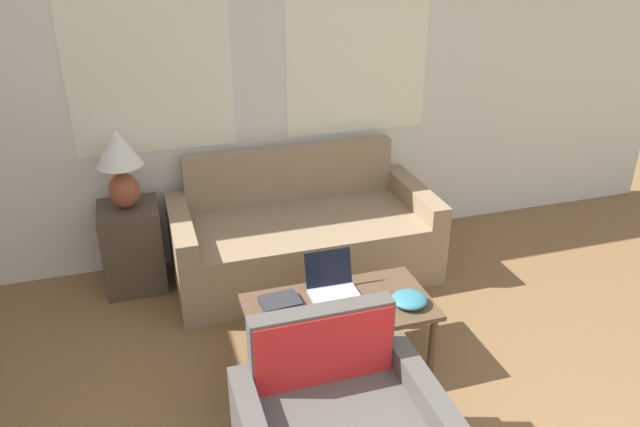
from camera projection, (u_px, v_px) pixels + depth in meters
name	position (u px, v px, depth m)	size (l,w,h in m)	color
wall_back	(271.00, 85.00, 4.50)	(6.96, 0.06, 2.60)	silver
couch	(302.00, 237.00, 4.58)	(1.86, 0.88, 0.87)	#937A5B
side_table	(133.00, 247.00, 4.38)	(0.40, 0.40, 0.62)	#4C3D2D
table_lamp	(120.00, 161.00, 4.10)	(0.30, 0.30, 0.56)	brown
coffee_table	(340.00, 311.00, 3.56)	(1.06, 0.57, 0.42)	brown
laptop	(332.00, 285.00, 3.63)	(0.28, 0.28, 0.23)	#B7B7BC
cup_navy	(285.00, 320.00, 3.34)	(0.07, 0.07, 0.08)	#B23D38
snack_bowl	(409.00, 299.00, 3.53)	(0.20, 0.20, 0.06)	teal
book_red	(280.00, 302.00, 3.53)	(0.23, 0.18, 0.04)	#2D2D33
tv_remote	(373.00, 311.00, 3.47)	(0.10, 0.16, 0.02)	black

